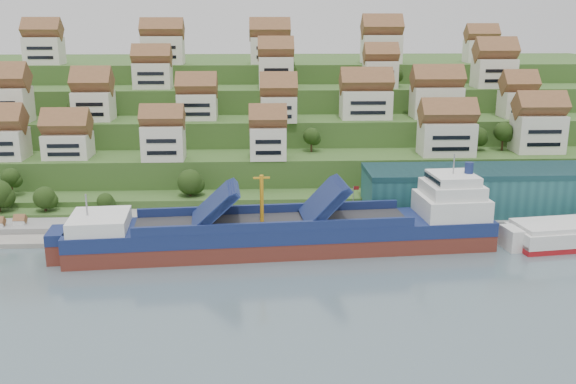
{
  "coord_description": "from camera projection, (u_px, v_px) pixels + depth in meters",
  "views": [
    {
      "loc": [
        -2.16,
        -122.86,
        45.04
      ],
      "look_at": [
        4.04,
        14.0,
        8.0
      ],
      "focal_mm": 40.0,
      "sensor_mm": 36.0,
      "label": 1
    }
  ],
  "objects": [
    {
      "name": "cargo_ship",
      "position": [
        295.0,
        233.0,
        128.66
      ],
      "size": [
        85.05,
        19.67,
        18.77
      ],
      "rotation": [
        0.0,
        0.0,
        0.08
      ],
      "color": "maroon",
      "rests_on": "ground"
    },
    {
      "name": "warehouse",
      "position": [
        496.0,
        189.0,
        147.12
      ],
      "size": [
        60.0,
        15.0,
        10.0
      ],
      "primitive_type": "cube",
      "color": "#225A5E",
      "rests_on": "quay"
    },
    {
      "name": "hillside",
      "position": [
        265.0,
        119.0,
        227.41
      ],
      "size": [
        260.0,
        128.0,
        31.0
      ],
      "color": "#2D4C1E",
      "rests_on": "ground"
    },
    {
      "name": "ground",
      "position": [
        271.0,
        248.0,
        130.33
      ],
      "size": [
        300.0,
        300.0,
        0.0
      ],
      "primitive_type": "plane",
      "color": "slate",
      "rests_on": "ground"
    },
    {
      "name": "flagpole",
      "position": [
        354.0,
        201.0,
        138.97
      ],
      "size": [
        1.28,
        0.16,
        8.0
      ],
      "color": "gray",
      "rests_on": "quay"
    },
    {
      "name": "hillside_trees",
      "position": [
        234.0,
        127.0,
        169.72
      ],
      "size": [
        140.81,
        62.88,
        31.7
      ],
      "color": "#253F15",
      "rests_on": "ground"
    },
    {
      "name": "hillside_village",
      "position": [
        280.0,
        93.0,
        183.15
      ],
      "size": [
        154.95,
        64.32,
        29.01
      ],
      "color": "silver",
      "rests_on": "ground"
    },
    {
      "name": "pebble_beach",
      "position": [
        4.0,
        231.0,
        139.24
      ],
      "size": [
        45.0,
        20.0,
        1.0
      ],
      "primitive_type": "cube",
      "color": "gray",
      "rests_on": "ground"
    },
    {
      "name": "quay",
      "position": [
        358.0,
        219.0,
        145.38
      ],
      "size": [
        180.0,
        14.0,
        2.2
      ],
      "primitive_type": "cube",
      "color": "gray",
      "rests_on": "ground"
    }
  ]
}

